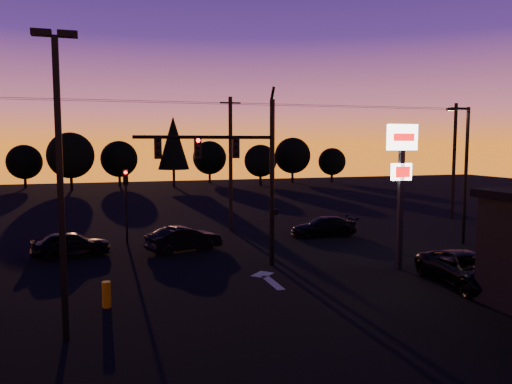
{
  "coord_description": "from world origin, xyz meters",
  "views": [
    {
      "loc": [
        -6.33,
        -18.62,
        5.94
      ],
      "look_at": [
        1.0,
        5.0,
        3.5
      ],
      "focal_mm": 35.0,
      "sensor_mm": 36.0,
      "label": 1
    }
  ],
  "objects_px": {
    "car_mid": "(184,239)",
    "pylon_sign": "(402,165)",
    "car_right": "(324,226)",
    "suv_parked": "(467,269)",
    "traffic_signal_mast": "(240,164)",
    "secondary_signal": "(126,195)",
    "car_left": "(71,244)",
    "parking_lot_light": "(60,166)",
    "streetlight": "(465,169)",
    "bollard": "(107,295)"
  },
  "relations": [
    {
      "from": "streetlight",
      "to": "car_left",
      "type": "relative_size",
      "value": 2.02
    },
    {
      "from": "pylon_sign",
      "to": "car_left",
      "type": "xyz_separation_m",
      "value": [
        -14.98,
        7.28,
        -4.24
      ]
    },
    {
      "from": "parking_lot_light",
      "to": "suv_parked",
      "type": "distance_m",
      "value": 16.3
    },
    {
      "from": "streetlight",
      "to": "car_left",
      "type": "distance_m",
      "value": 22.44
    },
    {
      "from": "bollard",
      "to": "car_left",
      "type": "bearing_deg",
      "value": 100.59
    },
    {
      "from": "bollard",
      "to": "car_mid",
      "type": "xyz_separation_m",
      "value": [
        4.19,
        8.62,
        0.21
      ]
    },
    {
      "from": "parking_lot_light",
      "to": "streetlight",
      "type": "distance_m",
      "value": 23.05
    },
    {
      "from": "streetlight",
      "to": "car_mid",
      "type": "height_order",
      "value": "streetlight"
    },
    {
      "from": "secondary_signal",
      "to": "traffic_signal_mast",
      "type": "bearing_deg",
      "value": -56.81
    },
    {
      "from": "pylon_sign",
      "to": "traffic_signal_mast",
      "type": "bearing_deg",
      "value": 160.64
    },
    {
      "from": "traffic_signal_mast",
      "to": "bollard",
      "type": "relative_size",
      "value": 9.02
    },
    {
      "from": "secondary_signal",
      "to": "parking_lot_light",
      "type": "relative_size",
      "value": 0.48
    },
    {
      "from": "car_mid",
      "to": "pylon_sign",
      "type": "bearing_deg",
      "value": -145.31
    },
    {
      "from": "parking_lot_light",
      "to": "car_mid",
      "type": "height_order",
      "value": "parking_lot_light"
    },
    {
      "from": "parking_lot_light",
      "to": "car_left",
      "type": "distance_m",
      "value": 12.65
    },
    {
      "from": "car_left",
      "to": "car_mid",
      "type": "xyz_separation_m",
      "value": [
        5.88,
        -0.39,
        0.01
      ]
    },
    {
      "from": "suv_parked",
      "to": "secondary_signal",
      "type": "bearing_deg",
      "value": 139.63
    },
    {
      "from": "traffic_signal_mast",
      "to": "suv_parked",
      "type": "distance_m",
      "value": 10.9
    },
    {
      "from": "pylon_sign",
      "to": "bollard",
      "type": "height_order",
      "value": "pylon_sign"
    },
    {
      "from": "traffic_signal_mast",
      "to": "car_mid",
      "type": "bearing_deg",
      "value": 114.44
    },
    {
      "from": "secondary_signal",
      "to": "car_right",
      "type": "relative_size",
      "value": 1.03
    },
    {
      "from": "bollard",
      "to": "car_mid",
      "type": "distance_m",
      "value": 9.59
    },
    {
      "from": "bollard",
      "to": "car_left",
      "type": "relative_size",
      "value": 0.24
    },
    {
      "from": "suv_parked",
      "to": "car_left",
      "type": "bearing_deg",
      "value": 151.69
    },
    {
      "from": "car_left",
      "to": "suv_parked",
      "type": "height_order",
      "value": "suv_parked"
    },
    {
      "from": "traffic_signal_mast",
      "to": "pylon_sign",
      "type": "height_order",
      "value": "traffic_signal_mast"
    },
    {
      "from": "car_right",
      "to": "car_mid",
      "type": "bearing_deg",
      "value": -76.32
    },
    {
      "from": "suv_parked",
      "to": "traffic_signal_mast",
      "type": "bearing_deg",
      "value": 149.77
    },
    {
      "from": "secondary_signal",
      "to": "parking_lot_light",
      "type": "distance_m",
      "value": 14.9
    },
    {
      "from": "car_right",
      "to": "suv_parked",
      "type": "relative_size",
      "value": 0.86
    },
    {
      "from": "traffic_signal_mast",
      "to": "car_right",
      "type": "relative_size",
      "value": 2.03
    },
    {
      "from": "traffic_signal_mast",
      "to": "secondary_signal",
      "type": "distance_m",
      "value": 9.19
    },
    {
      "from": "bollard",
      "to": "traffic_signal_mast",
      "type": "bearing_deg",
      "value": 34.31
    },
    {
      "from": "parking_lot_light",
      "to": "traffic_signal_mast",
      "type": "bearing_deg",
      "value": 43.37
    },
    {
      "from": "secondary_signal",
      "to": "car_right",
      "type": "height_order",
      "value": "secondary_signal"
    },
    {
      "from": "parking_lot_light",
      "to": "streetlight",
      "type": "relative_size",
      "value": 1.14
    },
    {
      "from": "secondary_signal",
      "to": "parking_lot_light",
      "type": "bearing_deg",
      "value": -99.79
    },
    {
      "from": "bollard",
      "to": "car_right",
      "type": "height_order",
      "value": "car_right"
    },
    {
      "from": "parking_lot_light",
      "to": "suv_parked",
      "type": "xyz_separation_m",
      "value": [
        15.59,
        1.2,
        -4.58
      ]
    },
    {
      "from": "traffic_signal_mast",
      "to": "car_left",
      "type": "xyz_separation_m",
      "value": [
        -7.88,
        4.78,
        -4.26
      ]
    },
    {
      "from": "pylon_sign",
      "to": "secondary_signal",
      "type": "bearing_deg",
      "value": 140.23
    },
    {
      "from": "car_mid",
      "to": "car_left",
      "type": "bearing_deg",
      "value": 68.09
    },
    {
      "from": "car_left",
      "to": "suv_parked",
      "type": "bearing_deg",
      "value": -130.12
    },
    {
      "from": "pylon_sign",
      "to": "suv_parked",
      "type": "distance_m",
      "value": 5.47
    },
    {
      "from": "secondary_signal",
      "to": "streetlight",
      "type": "height_order",
      "value": "streetlight"
    },
    {
      "from": "bollard",
      "to": "car_right",
      "type": "bearing_deg",
      "value": 37.8
    },
    {
      "from": "traffic_signal_mast",
      "to": "streetlight",
      "type": "bearing_deg",
      "value": 6.14
    },
    {
      "from": "pylon_sign",
      "to": "suv_parked",
      "type": "relative_size",
      "value": 1.37
    },
    {
      "from": "parking_lot_light",
      "to": "suv_parked",
      "type": "height_order",
      "value": "parking_lot_light"
    },
    {
      "from": "pylon_sign",
      "to": "car_left",
      "type": "relative_size",
      "value": 1.72
    }
  ]
}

